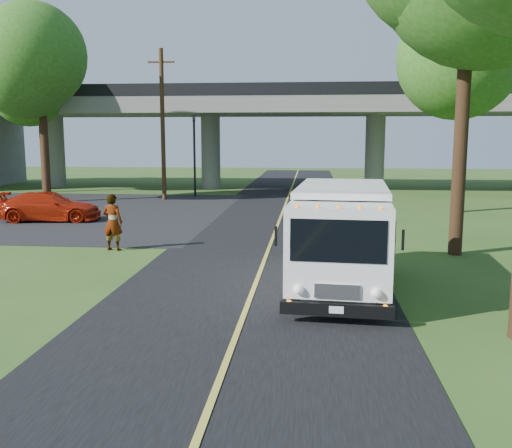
# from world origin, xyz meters

# --- Properties ---
(ground) EXTENTS (120.00, 120.00, 0.00)m
(ground) POSITION_xyz_m (0.00, 0.00, 0.00)
(ground) COLOR #2F4D1B
(ground) RESTS_ON ground
(road) EXTENTS (7.00, 90.00, 0.02)m
(road) POSITION_xyz_m (0.00, 10.00, 0.01)
(road) COLOR black
(road) RESTS_ON ground
(parking_lot) EXTENTS (16.00, 18.00, 0.01)m
(parking_lot) POSITION_xyz_m (-11.00, 18.00, 0.01)
(parking_lot) COLOR black
(parking_lot) RESTS_ON ground
(lane_line) EXTENTS (0.12, 90.00, 0.01)m
(lane_line) POSITION_xyz_m (0.00, 10.00, 0.03)
(lane_line) COLOR gold
(lane_line) RESTS_ON road
(overpass) EXTENTS (54.00, 10.00, 7.30)m
(overpass) POSITION_xyz_m (0.00, 32.00, 4.56)
(overpass) COLOR slate
(overpass) RESTS_ON ground
(traffic_signal) EXTENTS (0.18, 0.22, 5.20)m
(traffic_signal) POSITION_xyz_m (-6.00, 26.00, 3.20)
(traffic_signal) COLOR black
(traffic_signal) RESTS_ON ground
(utility_pole) EXTENTS (1.60, 0.26, 9.00)m
(utility_pole) POSITION_xyz_m (-7.50, 24.00, 4.59)
(utility_pole) COLOR #472D19
(utility_pole) RESTS_ON ground
(tree_right_far) EXTENTS (5.77, 5.67, 10.99)m
(tree_right_far) POSITION_xyz_m (9.21, 19.84, 8.30)
(tree_right_far) COLOR #382314
(tree_right_far) RESTS_ON ground
(tree_left_lot) EXTENTS (5.60, 5.50, 10.50)m
(tree_left_lot) POSITION_xyz_m (-13.79, 21.84, 7.90)
(tree_left_lot) COLOR #382314
(tree_left_lot) RESTS_ON ground
(tree_left_far) EXTENTS (5.26, 5.16, 9.89)m
(tree_left_far) POSITION_xyz_m (-16.79, 27.84, 7.45)
(tree_left_far) COLOR #382314
(tree_left_far) RESTS_ON ground
(step_van) EXTENTS (2.75, 6.38, 2.61)m
(step_van) POSITION_xyz_m (2.20, 4.37, 1.42)
(step_van) COLOR white
(step_van) RESTS_ON ground
(red_sedan) EXTENTS (4.83, 2.48, 1.34)m
(red_sedan) POSITION_xyz_m (-10.53, 14.89, 0.67)
(red_sedan) COLOR #B3200B
(red_sedan) RESTS_ON ground
(pedestrian) EXTENTS (0.77, 0.56, 1.95)m
(pedestrian) POSITION_xyz_m (-5.30, 8.60, 0.97)
(pedestrian) COLOR gray
(pedestrian) RESTS_ON ground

